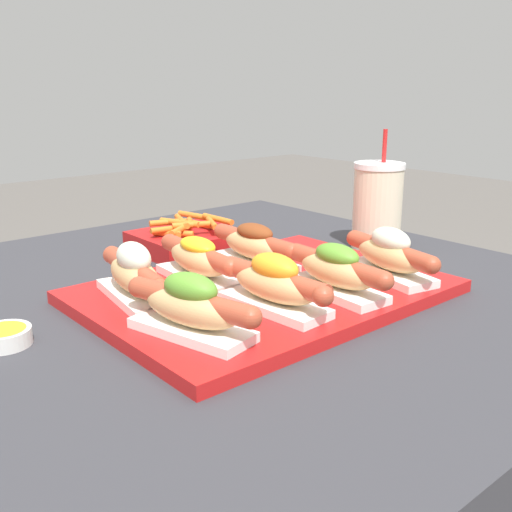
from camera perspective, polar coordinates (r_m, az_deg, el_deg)
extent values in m
cube|color=#333338|center=(1.08, -4.27, -22.55)|extent=(1.09, 1.00, 0.74)
cube|color=red|center=(0.87, 0.86, -3.38)|extent=(0.50, 0.36, 0.02)
cube|color=white|center=(0.70, -6.14, -6.99)|extent=(0.09, 0.16, 0.01)
ellipsoid|color=tan|center=(0.69, -6.21, -4.86)|extent=(0.08, 0.14, 0.04)
cylinder|color=#AD472D|center=(0.69, -6.23, -4.30)|extent=(0.06, 0.17, 0.03)
sphere|color=#AD472D|center=(0.64, -0.51, -5.88)|extent=(0.03, 0.03, 0.03)
sphere|color=#AD472D|center=(0.75, -11.10, -2.91)|extent=(0.03, 0.03, 0.03)
ellipsoid|color=#5B992D|center=(0.69, -6.27, -3.02)|extent=(0.06, 0.08, 0.03)
cube|color=white|center=(0.77, 1.58, -4.72)|extent=(0.07, 0.16, 0.01)
ellipsoid|color=tan|center=(0.76, 1.59, -2.76)|extent=(0.06, 0.14, 0.04)
cylinder|color=#AD472D|center=(0.76, 1.60, -2.25)|extent=(0.04, 0.17, 0.03)
sphere|color=#AD472D|center=(0.71, 6.59, -3.77)|extent=(0.03, 0.03, 0.03)
sphere|color=#AD472D|center=(0.82, -2.71, -0.92)|extent=(0.03, 0.03, 0.03)
ellipsoid|color=gold|center=(0.76, 1.61, -1.07)|extent=(0.05, 0.08, 0.03)
cube|color=white|center=(0.84, 7.60, -3.18)|extent=(0.07, 0.16, 0.01)
ellipsoid|color=tan|center=(0.83, 7.67, -1.36)|extent=(0.06, 0.14, 0.04)
cylinder|color=#AD472D|center=(0.83, 7.69, -0.88)|extent=(0.04, 0.17, 0.03)
sphere|color=#AD472D|center=(0.77, 12.11, -2.34)|extent=(0.03, 0.03, 0.03)
sphere|color=#AD472D|center=(0.89, 3.84, 0.39)|extent=(0.03, 0.03, 0.03)
ellipsoid|color=#5B992D|center=(0.82, 7.73, 0.13)|extent=(0.04, 0.08, 0.03)
cube|color=white|center=(0.92, 12.51, -1.59)|extent=(0.09, 0.16, 0.01)
ellipsoid|color=tan|center=(0.92, 12.62, 0.08)|extent=(0.07, 0.14, 0.04)
cylinder|color=#AD472D|center=(0.92, 12.64, 0.51)|extent=(0.06, 0.17, 0.03)
sphere|color=#AD472D|center=(0.86, 16.38, -0.84)|extent=(0.03, 0.03, 0.03)
sphere|color=#AD472D|center=(0.98, 9.37, 1.69)|extent=(0.03, 0.03, 0.03)
ellipsoid|color=silver|center=(0.91, 12.71, 1.53)|extent=(0.05, 0.08, 0.04)
cube|color=white|center=(0.83, -11.50, -3.60)|extent=(0.08, 0.16, 0.01)
ellipsoid|color=tan|center=(0.82, -11.61, -1.75)|extent=(0.07, 0.14, 0.04)
cylinder|color=#AD472D|center=(0.82, -11.63, -1.28)|extent=(0.05, 0.17, 0.03)
sphere|color=#AD472D|center=(0.74, -9.31, -2.95)|extent=(0.03, 0.03, 0.03)
sphere|color=#AD472D|center=(0.90, -13.55, 0.11)|extent=(0.03, 0.03, 0.03)
ellipsoid|color=silver|center=(0.81, -11.70, -0.07)|extent=(0.05, 0.08, 0.04)
cube|color=white|center=(0.89, -5.50, -1.97)|extent=(0.07, 0.16, 0.01)
ellipsoid|color=tan|center=(0.88, -5.55, -0.24)|extent=(0.06, 0.14, 0.04)
cylinder|color=#AD472D|center=(0.88, -5.57, 0.21)|extent=(0.04, 0.17, 0.03)
sphere|color=#AD472D|center=(0.81, -2.42, -1.11)|extent=(0.03, 0.03, 0.03)
sphere|color=#AD472D|center=(0.95, -8.25, 1.33)|extent=(0.03, 0.03, 0.03)
ellipsoid|color=yellow|center=(0.88, -5.59, 1.05)|extent=(0.04, 0.08, 0.02)
cube|color=white|center=(0.96, -0.13, -0.58)|extent=(0.06, 0.15, 0.01)
ellipsoid|color=tan|center=(0.95, -0.13, 1.04)|extent=(0.05, 0.13, 0.04)
cylinder|color=#AD472D|center=(0.95, -0.13, 1.46)|extent=(0.03, 0.17, 0.03)
sphere|color=#AD472D|center=(0.89, 3.45, 0.41)|extent=(0.03, 0.03, 0.03)
sphere|color=#AD472D|center=(1.01, -3.28, 2.38)|extent=(0.03, 0.03, 0.03)
ellipsoid|color=brown|center=(0.95, -0.13, 2.30)|extent=(0.04, 0.07, 0.03)
cylinder|color=silver|center=(0.77, -22.88, -7.12)|extent=(0.06, 0.06, 0.02)
cylinder|color=yellow|center=(0.77, -22.93, -6.67)|extent=(0.05, 0.05, 0.01)
cylinder|color=beige|center=(1.14, 11.49, 4.45)|extent=(0.09, 0.09, 0.15)
cylinder|color=white|center=(1.13, 11.71, 8.43)|extent=(0.09, 0.09, 0.01)
cylinder|color=red|center=(1.13, 12.17, 10.22)|extent=(0.01, 0.01, 0.06)
cube|color=#B21919|center=(1.12, -6.53, 1.45)|extent=(0.18, 0.16, 0.03)
cylinder|color=orange|center=(1.07, -7.19, 2.57)|extent=(0.07, 0.05, 0.01)
cylinder|color=orange|center=(1.08, -6.20, 2.97)|extent=(0.07, 0.04, 0.01)
cylinder|color=orange|center=(1.11, -7.07, 3.32)|extent=(0.04, 0.08, 0.01)
cylinder|color=orange|center=(1.12, -3.66, 3.53)|extent=(0.01, 0.08, 0.01)
cylinder|color=orange|center=(1.12, -8.53, 3.19)|extent=(0.06, 0.03, 0.01)
cylinder|color=orange|center=(1.12, -6.34, 3.17)|extent=(0.04, 0.05, 0.01)
cylinder|color=orange|center=(1.10, -4.21, 3.14)|extent=(0.04, 0.07, 0.01)
cylinder|color=orange|center=(1.17, -5.77, 3.82)|extent=(0.03, 0.08, 0.01)
cylinder|color=orange|center=(1.10, -7.29, 3.17)|extent=(0.04, 0.08, 0.01)
cylinder|color=orange|center=(1.08, -7.87, 2.16)|extent=(0.06, 0.06, 0.01)
cylinder|color=orange|center=(1.07, -7.40, 2.42)|extent=(0.05, 0.07, 0.01)
cylinder|color=orange|center=(1.15, -5.51, 3.08)|extent=(0.02, 0.07, 0.01)
cylinder|color=orange|center=(1.08, -8.08, 2.59)|extent=(0.08, 0.03, 0.01)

